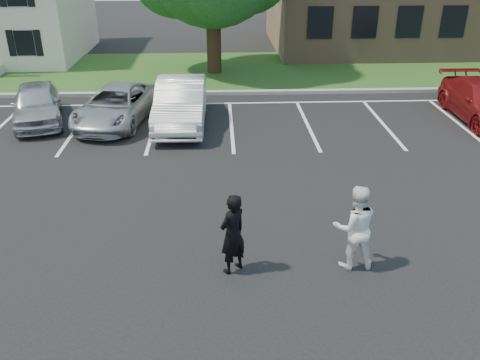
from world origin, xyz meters
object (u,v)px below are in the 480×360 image
at_px(man_white_shirt, 355,227).
at_px(car_silver_west, 37,103).
at_px(car_silver_minivan, 116,105).
at_px(car_white_sedan, 181,103).
at_px(man_black_suit, 233,234).

height_order(man_white_shirt, car_silver_west, man_white_shirt).
relative_size(car_silver_west, car_silver_minivan, 0.88).
bearing_deg(man_white_shirt, car_white_sedan, -66.68).
relative_size(man_black_suit, man_white_shirt, 0.95).
bearing_deg(car_white_sedan, car_silver_west, 175.30).
xyz_separation_m(man_black_suit, car_silver_west, (-6.91, 9.53, -0.18)).
relative_size(man_white_shirt, car_silver_west, 0.45).
xyz_separation_m(car_silver_minivan, car_white_sedan, (2.38, -0.30, 0.16)).
bearing_deg(car_silver_west, man_black_suit, -70.46).
height_order(man_black_suit, car_silver_minivan, man_black_suit).
distance_m(man_black_suit, man_white_shirt, 2.52).
height_order(man_white_shirt, car_white_sedan, man_white_shirt).
xyz_separation_m(car_silver_west, car_silver_minivan, (2.93, -0.19, -0.05)).
xyz_separation_m(man_white_shirt, car_white_sedan, (-4.11, 8.97, -0.12)).
xyz_separation_m(man_black_suit, man_white_shirt, (2.52, 0.07, 0.05)).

